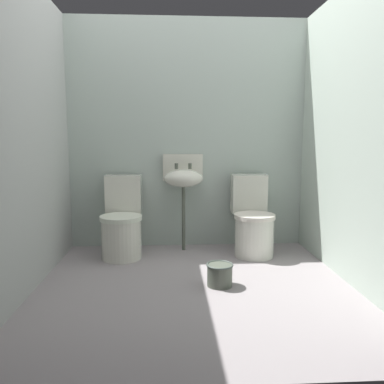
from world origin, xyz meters
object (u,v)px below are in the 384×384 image
bucket (220,274)px  sink (183,178)px  toilet_left (122,224)px  toilet_right (253,222)px

bucket → sink: bearing=103.6°
toilet_left → toilet_right: (1.30, -0.00, 0.00)m
toilet_left → toilet_right: same height
sink → bucket: bearing=-76.4°
toilet_left → sink: (0.61, 0.19, 0.43)m
toilet_right → sink: 0.83m
toilet_left → toilet_right: size_ratio=1.00×
toilet_right → sink: bearing=-15.2°
sink → toilet_left: bearing=-162.9°
sink → bucket: 1.24m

